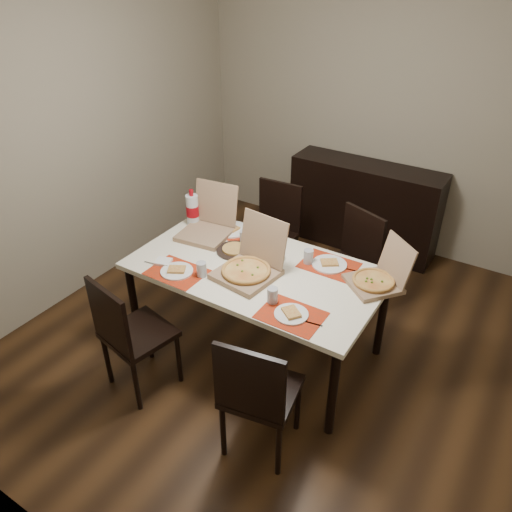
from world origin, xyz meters
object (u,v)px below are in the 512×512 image
at_px(chair_far_left, 274,229).
at_px(chair_far_right, 350,260).
at_px(chair_near_right, 257,393).
at_px(soda_bottle, 192,210).
at_px(chair_near_left, 129,332).
at_px(dining_table, 256,275).
at_px(dip_bowl, 276,257).
at_px(sideboard, 364,207).
at_px(pizza_box_center, 249,267).

xyz_separation_m(chair_far_left, chair_far_right, (0.81, -0.13, 0.00)).
xyz_separation_m(chair_near_right, soda_bottle, (-1.30, 1.09, 0.37)).
bearing_deg(chair_near_left, chair_near_right, 0.40).
height_order(dining_table, dip_bowl, dip_bowl).
relative_size(sideboard, dip_bowl, 11.58).
bearing_deg(dip_bowl, dining_table, -110.44).
bearing_deg(chair_near_left, chair_far_left, 86.55).
bearing_deg(chair_far_right, soda_bottle, -156.13).
bearing_deg(sideboard, soda_bottle, -118.11).
relative_size(chair_far_right, soda_bottle, 2.98).
relative_size(dining_table, chair_far_right, 1.94).
xyz_separation_m(sideboard, chair_far_left, (-0.49, -0.99, 0.06)).
xyz_separation_m(dining_table, chair_near_right, (0.51, -0.81, -0.17)).
height_order(chair_near_left, dip_bowl, chair_near_left).
xyz_separation_m(sideboard, soda_bottle, (-0.88, -1.65, 0.43)).
height_order(sideboard, chair_near_left, chair_near_left).
distance_m(sideboard, dining_table, 1.94).
bearing_deg(sideboard, chair_far_right, -74.00).
relative_size(sideboard, chair_far_right, 1.61).
height_order(chair_far_right, pizza_box_center, pizza_box_center).
height_order(chair_near_left, chair_near_right, same).
height_order(dining_table, chair_far_right, chair_far_right).
bearing_deg(chair_far_left, sideboard, 63.77).
relative_size(chair_far_left, pizza_box_center, 1.97).
height_order(chair_far_left, dip_bowl, chair_far_left).
distance_m(chair_near_right, chair_far_right, 1.62).
relative_size(dining_table, pizza_box_center, 3.81).
height_order(sideboard, chair_far_left, chair_far_left).
distance_m(dining_table, dip_bowl, 0.20).
xyz_separation_m(chair_far_left, dip_bowl, (0.46, -0.77, 0.25)).
xyz_separation_m(chair_near_right, pizza_box_center, (-0.51, 0.71, 0.30)).
bearing_deg(chair_near_right, dining_table, 122.41).
distance_m(sideboard, chair_near_left, 2.81).
bearing_deg(soda_bottle, chair_far_left, 59.20).
height_order(dip_bowl, soda_bottle, soda_bottle).
bearing_deg(chair_near_right, chair_far_left, 117.47).
bearing_deg(soda_bottle, chair_near_left, -75.32).
bearing_deg(chair_far_left, dip_bowl, -58.97).
relative_size(dip_bowl, soda_bottle, 0.41).
relative_size(chair_near_left, chair_far_right, 1.00).
bearing_deg(chair_near_left, dining_table, 58.45).
bearing_deg(chair_far_left, chair_far_right, -9.02).
bearing_deg(dining_table, chair_far_left, 112.83).
height_order(pizza_box_center, dip_bowl, pizza_box_center).
bearing_deg(sideboard, chair_near_right, -81.24).
height_order(chair_near_right, soda_bottle, soda_bottle).
distance_m(sideboard, chair_near_right, 2.77).
bearing_deg(pizza_box_center, sideboard, 87.52).
xyz_separation_m(dining_table, chair_far_right, (0.41, 0.81, -0.17)).
xyz_separation_m(chair_near_right, chair_far_left, (-0.91, 1.75, 0.00)).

